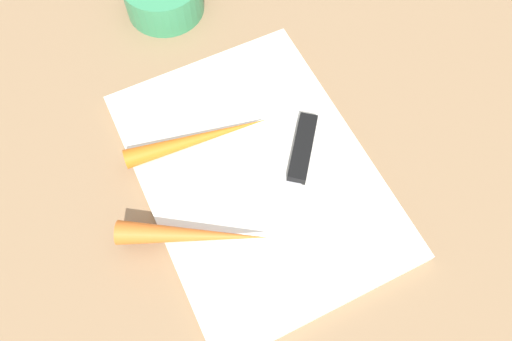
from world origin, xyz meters
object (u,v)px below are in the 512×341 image
Objects in this scene: cutting_board at (256,173)px; knife at (300,156)px; carrot_short at (193,235)px; carrot_long at (198,139)px.

cutting_board is 2.12× the size of knife.
cutting_board is 0.06m from knife.
carrot_short is 0.93× the size of carrot_long.
carrot_short is 0.12m from carrot_long.
knife is 1.03× the size of carrot_short.
carrot_short is (-0.04, 0.15, 0.01)m from knife.
carrot_long is (0.11, -0.05, -0.00)m from carrot_short.
cutting_board is at bearing 52.83° from carrot_short.
knife is at bearing -98.11° from cutting_board.
knife is at bearing -27.55° from carrot_long.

